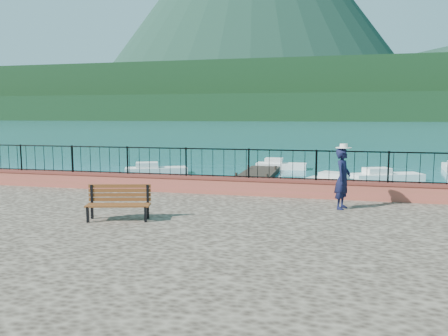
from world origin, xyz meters
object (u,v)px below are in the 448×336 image
at_px(boat_2, 387,174).
at_px(boat_1, 345,180).
at_px(boat_3, 156,168).
at_px(boat_4, 281,163).
at_px(person, 343,179).
at_px(boat_0, 107,191).
at_px(park_bench, 119,210).

bearing_deg(boat_2, boat_1, -151.28).
bearing_deg(boat_3, boat_4, 6.88).
relative_size(person, boat_1, 0.43).
bearing_deg(person, boat_4, 28.43).
bearing_deg(boat_1, boat_0, -128.54).
bearing_deg(boat_2, park_bench, -139.00).
bearing_deg(boat_2, boat_0, -167.81).
relative_size(boat_3, boat_4, 1.14).
distance_m(boat_3, boat_4, 9.06).
bearing_deg(boat_2, boat_3, 158.68).
bearing_deg(boat_4, boat_2, -32.40).
distance_m(park_bench, boat_0, 9.37).
xyz_separation_m(person, boat_2, (3.01, 14.48, -1.67)).
relative_size(boat_1, boat_3, 1.00).
bearing_deg(boat_2, boat_4, 124.87).
distance_m(boat_0, boat_3, 8.99).
relative_size(park_bench, boat_3, 0.41).
bearing_deg(park_bench, boat_0, 105.95).
bearing_deg(boat_0, boat_3, 100.45).
xyz_separation_m(person, boat_1, (0.47, 11.33, -1.67)).
distance_m(park_bench, boat_3, 17.98).
distance_m(boat_2, boat_4, 7.98).
height_order(boat_1, boat_3, same).
distance_m(park_bench, boat_2, 19.29).
bearing_deg(boat_0, boat_1, 32.01).
xyz_separation_m(boat_1, boat_3, (-11.99, 2.85, 0.00)).
bearing_deg(boat_3, boat_2, -22.45).
relative_size(person, boat_4, 0.49).
bearing_deg(boat_4, person, -78.62).
bearing_deg(boat_1, park_bench, -91.16).
height_order(person, boat_0, person).
bearing_deg(boat_3, park_bench, -94.34).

